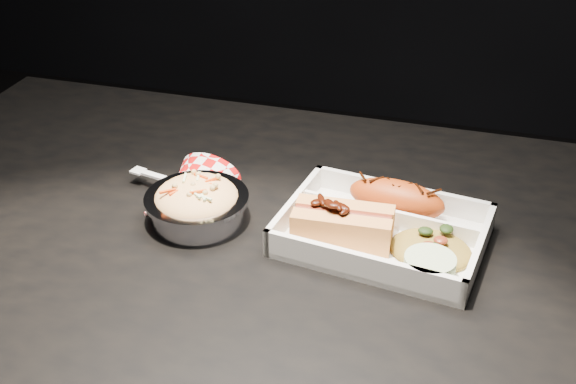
# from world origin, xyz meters

# --- Properties ---
(dining_table) EXTENTS (1.20, 0.80, 0.75)m
(dining_table) POSITION_xyz_m (0.00, 0.00, 0.66)
(dining_table) COLOR black
(dining_table) RESTS_ON ground
(food_tray) EXTENTS (0.27, 0.21, 0.04)m
(food_tray) POSITION_xyz_m (0.15, 0.05, 0.76)
(food_tray) COLOR white
(food_tray) RESTS_ON dining_table
(fried_pastry) EXTENTS (0.14, 0.07, 0.05)m
(fried_pastry) POSITION_xyz_m (0.16, 0.10, 0.78)
(fried_pastry) COLOR #B64212
(fried_pastry) RESTS_ON food_tray
(hotdog) EXTENTS (0.13, 0.06, 0.06)m
(hotdog) POSITION_xyz_m (0.11, 0.03, 0.78)
(hotdog) COLOR #E6964E
(hotdog) RESTS_ON food_tray
(fried_rice_mound) EXTENTS (0.11, 0.10, 0.03)m
(fried_rice_mound) POSITION_xyz_m (0.22, 0.03, 0.77)
(fried_rice_mound) COLOR olive
(fried_rice_mound) RESTS_ON food_tray
(cupcake_liner) EXTENTS (0.06, 0.06, 0.03)m
(cupcake_liner) POSITION_xyz_m (0.22, -0.03, 0.77)
(cupcake_liner) COLOR #B4C897
(cupcake_liner) RESTS_ON food_tray
(foil_coleslaw_cup) EXTENTS (0.14, 0.14, 0.06)m
(foil_coleslaw_cup) POSITION_xyz_m (-0.09, 0.02, 0.78)
(foil_coleslaw_cup) COLOR silver
(foil_coleslaw_cup) RESTS_ON dining_table
(napkin_fork) EXTENTS (0.16, 0.13, 0.10)m
(napkin_fork) POSITION_xyz_m (-0.12, 0.07, 0.77)
(napkin_fork) COLOR red
(napkin_fork) RESTS_ON dining_table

